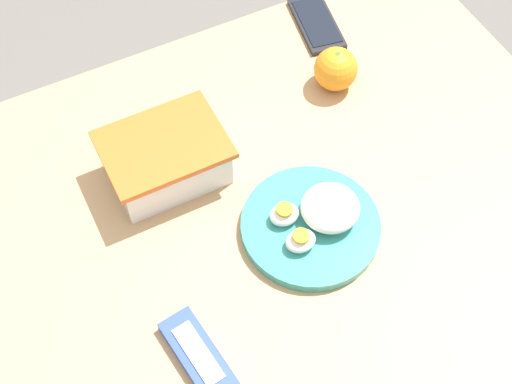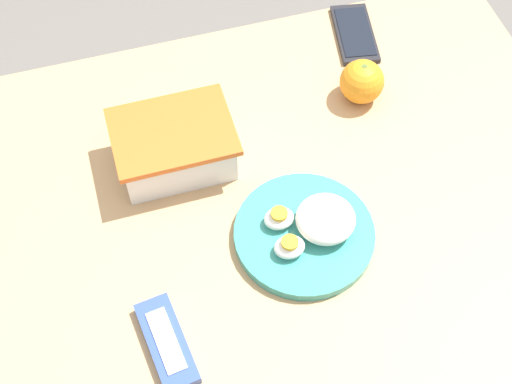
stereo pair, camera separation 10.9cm
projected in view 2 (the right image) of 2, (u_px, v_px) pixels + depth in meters
The scene contains 7 objects.
ground_plane at pixel (264, 374), 1.71m from camera, with size 10.00×10.00×0.00m, color #66605B.
table at pixel (267, 247), 1.19m from camera, with size 1.09×0.82×0.73m.
food_container at pixel (175, 148), 1.13m from camera, with size 0.19×0.14×0.08m.
orange_fruit at pixel (362, 82), 1.21m from camera, with size 0.08×0.08×0.08m.
rice_plate at pixel (308, 230), 1.07m from camera, with size 0.21×0.21×0.06m.
candy_bar at pixel (167, 343), 0.98m from camera, with size 0.07×0.14×0.02m.
cell_phone at pixel (355, 34), 1.31m from camera, with size 0.09×0.16×0.01m.
Camera 2 is at (-0.18, -0.55, 1.67)m, focal length 50.00 mm.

